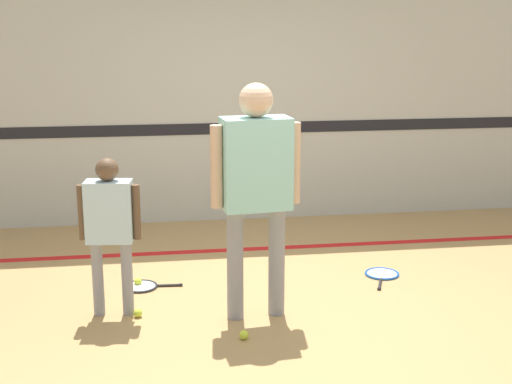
{
  "coord_description": "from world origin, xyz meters",
  "views": [
    {
      "loc": [
        -0.97,
        -5.09,
        2.19
      ],
      "look_at": [
        -0.24,
        -0.14,
        0.96
      ],
      "focal_mm": 50.0,
      "sensor_mm": 36.0,
      "label": 1
    }
  ],
  "objects_px": {
    "person_instructor": "(256,176)",
    "person_student_left": "(110,220)",
    "racket_spare_on_floor": "(143,286)",
    "tennis_ball_stray_left": "(138,313)",
    "racket_second_spare": "(382,274)",
    "tennis_ball_near_instructor": "(244,335)",
    "tennis_ball_by_spare_racket": "(138,282)"
  },
  "relations": [
    {
      "from": "tennis_ball_by_spare_racket",
      "to": "racket_spare_on_floor",
      "type": "bearing_deg",
      "value": -53.9
    },
    {
      "from": "racket_spare_on_floor",
      "to": "tennis_ball_stray_left",
      "type": "xyz_separation_m",
      "value": [
        -0.03,
        -0.61,
        0.02
      ]
    },
    {
      "from": "racket_second_spare",
      "to": "tennis_ball_stray_left",
      "type": "xyz_separation_m",
      "value": [
        -2.1,
        -0.59,
        0.02
      ]
    },
    {
      "from": "racket_spare_on_floor",
      "to": "racket_second_spare",
      "type": "xyz_separation_m",
      "value": [
        2.07,
        -0.02,
        0.0
      ]
    },
    {
      "from": "person_instructor",
      "to": "person_student_left",
      "type": "distance_m",
      "value": 1.13
    },
    {
      "from": "person_student_left",
      "to": "tennis_ball_near_instructor",
      "type": "height_order",
      "value": "person_student_left"
    },
    {
      "from": "tennis_ball_near_instructor",
      "to": "tennis_ball_stray_left",
      "type": "bearing_deg",
      "value": 146.26
    },
    {
      "from": "racket_spare_on_floor",
      "to": "tennis_ball_by_spare_racket",
      "type": "height_order",
      "value": "tennis_ball_by_spare_racket"
    },
    {
      "from": "racket_spare_on_floor",
      "to": "racket_second_spare",
      "type": "relative_size",
      "value": 0.9
    },
    {
      "from": "person_student_left",
      "to": "racket_second_spare",
      "type": "xyz_separation_m",
      "value": [
        2.28,
        0.5,
        -0.74
      ]
    },
    {
      "from": "racket_second_spare",
      "to": "tennis_ball_by_spare_racket",
      "type": "xyz_separation_m",
      "value": [
        -2.1,
        0.08,
        0.02
      ]
    },
    {
      "from": "person_student_left",
      "to": "tennis_ball_stray_left",
      "type": "distance_m",
      "value": 0.74
    },
    {
      "from": "person_student_left",
      "to": "racket_second_spare",
      "type": "distance_m",
      "value": 2.44
    },
    {
      "from": "person_instructor",
      "to": "person_student_left",
      "type": "relative_size",
      "value": 1.45
    },
    {
      "from": "tennis_ball_near_instructor",
      "to": "tennis_ball_by_spare_racket",
      "type": "relative_size",
      "value": 1.0
    },
    {
      "from": "person_student_left",
      "to": "tennis_ball_by_spare_racket",
      "type": "xyz_separation_m",
      "value": [
        0.17,
        0.58,
        -0.71
      ]
    },
    {
      "from": "racket_spare_on_floor",
      "to": "tennis_ball_near_instructor",
      "type": "height_order",
      "value": "tennis_ball_near_instructor"
    },
    {
      "from": "person_instructor",
      "to": "tennis_ball_near_instructor",
      "type": "xyz_separation_m",
      "value": [
        -0.14,
        -0.39,
        -1.05
      ]
    },
    {
      "from": "person_student_left",
      "to": "tennis_ball_near_instructor",
      "type": "xyz_separation_m",
      "value": [
        0.92,
        -0.58,
        -0.71
      ]
    },
    {
      "from": "racket_spare_on_floor",
      "to": "tennis_ball_near_instructor",
      "type": "xyz_separation_m",
      "value": [
        0.71,
        -1.1,
        0.02
      ]
    },
    {
      "from": "racket_spare_on_floor",
      "to": "tennis_ball_near_instructor",
      "type": "relative_size",
      "value": 7.64
    },
    {
      "from": "racket_spare_on_floor",
      "to": "tennis_ball_stray_left",
      "type": "bearing_deg",
      "value": -89.18
    },
    {
      "from": "tennis_ball_stray_left",
      "to": "person_instructor",
      "type": "bearing_deg",
      "value": -6.5
    },
    {
      "from": "person_instructor",
      "to": "tennis_ball_near_instructor",
      "type": "relative_size",
      "value": 26.49
    },
    {
      "from": "person_instructor",
      "to": "tennis_ball_stray_left",
      "type": "relative_size",
      "value": 26.49
    },
    {
      "from": "person_student_left",
      "to": "racket_second_spare",
      "type": "relative_size",
      "value": 2.16
    },
    {
      "from": "racket_spare_on_floor",
      "to": "tennis_ball_stray_left",
      "type": "height_order",
      "value": "tennis_ball_stray_left"
    },
    {
      "from": "tennis_ball_by_spare_racket",
      "to": "tennis_ball_stray_left",
      "type": "distance_m",
      "value": 0.66
    },
    {
      "from": "racket_second_spare",
      "to": "person_instructor",
      "type": "bearing_deg",
      "value": -38.72
    },
    {
      "from": "tennis_ball_near_instructor",
      "to": "racket_second_spare",
      "type": "bearing_deg",
      "value": 38.57
    },
    {
      "from": "person_student_left",
      "to": "racket_second_spare",
      "type": "height_order",
      "value": "person_student_left"
    },
    {
      "from": "person_student_left",
      "to": "tennis_ball_stray_left",
      "type": "height_order",
      "value": "person_student_left"
    }
  ]
}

